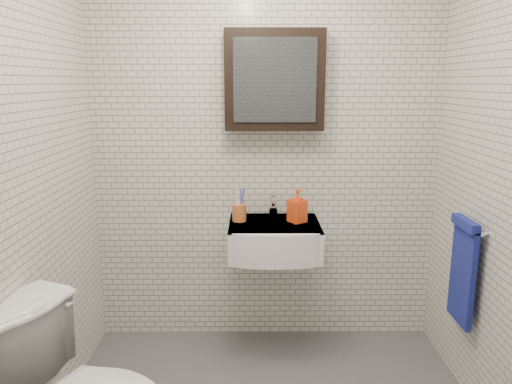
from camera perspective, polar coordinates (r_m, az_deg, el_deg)
The scene contains 7 objects.
room_shell at distance 2.17m, azimuth 1.75°, elevation 6.54°, with size 2.22×2.02×2.51m.
washbasin at distance 3.04m, azimuth 2.12°, elevation -5.43°, with size 0.55×0.50×0.20m.
faucet at distance 3.19m, azimuth 2.00°, elevation -1.58°, with size 0.06×0.20×0.15m.
mirror_cabinet at distance 3.09m, azimuth 2.12°, elevation 12.64°, with size 0.60×0.15×0.60m.
towel_rail at distance 2.91m, azimuth 22.60°, elevation -7.91°, with size 0.09×0.30×0.58m.
toothbrush_cup at distance 3.07m, azimuth -1.92°, elevation -2.26°, with size 0.09×0.09×0.24m.
soap_bottle at distance 3.05m, azimuth 4.74°, elevation -1.56°, with size 0.09×0.09×0.21m, color orange.
Camera 1 is at (-0.08, -2.16, 1.69)m, focal length 35.00 mm.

